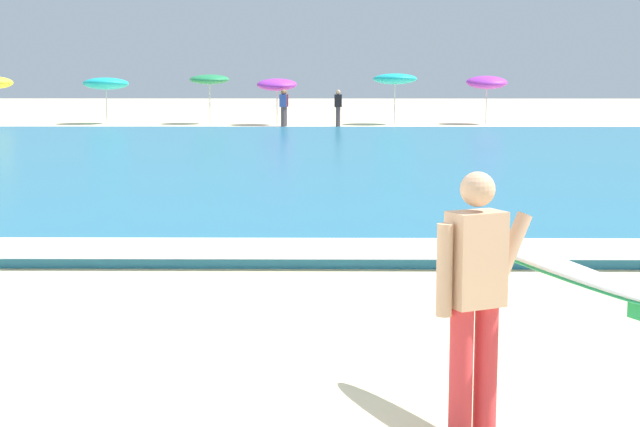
# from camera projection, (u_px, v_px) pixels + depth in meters

# --- Properties ---
(sea) EXTENTS (120.00, 28.00, 0.14)m
(sea) POSITION_uv_depth(u_px,v_px,m) (299.00, 159.00, 25.43)
(sea) COLOR teal
(sea) RESTS_ON ground
(surf_foam) EXTENTS (120.00, 1.45, 0.01)m
(surf_foam) POSITION_uv_depth(u_px,v_px,m) (266.00, 248.00, 12.16)
(surf_foam) COLOR white
(surf_foam) RESTS_ON sea
(surfer_with_board) EXTENTS (1.33, 2.19, 1.73)m
(surfer_with_board) POSITION_uv_depth(u_px,v_px,m) (504.00, 281.00, 6.15)
(surfer_with_board) COLOR red
(surfer_with_board) RESTS_ON ground
(beach_umbrella_1) EXTENTS (2.06, 2.08, 2.13)m
(beach_umbrella_1) POSITION_uv_depth(u_px,v_px,m) (106.00, 84.00, 43.82)
(beach_umbrella_1) COLOR beige
(beach_umbrella_1) RESTS_ON ground
(beach_umbrella_2) EXTENTS (1.79, 1.80, 2.25)m
(beach_umbrella_2) POSITION_uv_depth(u_px,v_px,m) (210.00, 79.00, 43.76)
(beach_umbrella_2) COLOR beige
(beach_umbrella_2) RESTS_ON ground
(beach_umbrella_3) EXTENTS (1.78, 1.82, 2.12)m
(beach_umbrella_3) POSITION_uv_depth(u_px,v_px,m) (277.00, 85.00, 42.84)
(beach_umbrella_3) COLOR beige
(beach_umbrella_3) RESTS_ON ground
(beach_umbrella_4) EXTENTS (1.98, 1.99, 2.30)m
(beach_umbrella_4) POSITION_uv_depth(u_px,v_px,m) (395.00, 79.00, 43.34)
(beach_umbrella_4) COLOR beige
(beach_umbrella_4) RESTS_ON ground
(beach_umbrella_5) EXTENTS (1.85, 1.90, 2.25)m
(beach_umbrella_5) POSITION_uv_depth(u_px,v_px,m) (487.00, 82.00, 43.57)
(beach_umbrella_5) COLOR beige
(beach_umbrella_5) RESTS_ON ground
(beachgoer_near_row_left) EXTENTS (0.32, 0.20, 1.58)m
(beachgoer_near_row_left) POSITION_uv_depth(u_px,v_px,m) (285.00, 107.00, 42.01)
(beachgoer_near_row_left) COLOR #383842
(beachgoer_near_row_left) RESTS_ON ground
(beachgoer_near_row_mid) EXTENTS (0.32, 0.20, 1.58)m
(beachgoer_near_row_mid) POSITION_uv_depth(u_px,v_px,m) (283.00, 107.00, 41.62)
(beachgoer_near_row_mid) COLOR #383842
(beachgoer_near_row_mid) RESTS_ON ground
(beachgoer_near_row_right) EXTENTS (0.32, 0.20, 1.58)m
(beachgoer_near_row_right) POSITION_uv_depth(u_px,v_px,m) (338.00, 107.00, 41.63)
(beachgoer_near_row_right) COLOR #383842
(beachgoer_near_row_right) RESTS_ON ground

